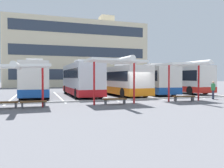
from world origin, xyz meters
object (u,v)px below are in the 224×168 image
object	(u,v)px
coach_bus_0	(36,79)
coach_bus_3	(148,80)
waiting_shelter_0	(18,67)
bench_2	(115,100)
waiting_shelter_2	(186,65)
bench_3	(184,97)
waiting_shelter_1	(116,62)
coach_bus_1	(81,79)
bench_0	(4,103)
coach_bus_4	(175,79)
bench_1	(33,103)
coach_bus_2	(120,81)
waiting_passenger_1	(213,89)

from	to	relation	value
coach_bus_0	coach_bus_3	xyz separation A→B (m)	(13.38, 0.13, -0.11)
waiting_shelter_0	bench_2	size ratio (longest dim) A/B	2.72
bench_2	waiting_shelter_2	distance (m)	6.86
bench_3	waiting_shelter_2	bearing A→B (deg)	-90.00
waiting_shelter_2	bench_3	size ratio (longest dim) A/B	2.27
waiting_shelter_1	coach_bus_0	bearing A→B (deg)	120.31
coach_bus_1	bench_0	world-z (taller)	coach_bus_1
coach_bus_3	bench_2	world-z (taller)	coach_bus_3
coach_bus_0	bench_0	distance (m)	9.68
coach_bus_1	waiting_shelter_2	size ratio (longest dim) A/B	2.48
coach_bus_4	bench_1	bearing A→B (deg)	-150.31
coach_bus_2	coach_bus_1	bearing A→B (deg)	172.12
bench_1	coach_bus_1	bearing A→B (deg)	60.81
coach_bus_4	coach_bus_1	bearing A→B (deg)	-172.73
coach_bus_2	coach_bus_0	bearing A→B (deg)	169.84
waiting_shelter_0	bench_2	world-z (taller)	waiting_shelter_0
bench_0	bench_1	bearing A→B (deg)	-2.69
coach_bus_2	bench_2	size ratio (longest dim) A/B	5.86
bench_0	bench_1	xyz separation A→B (m)	(1.80, -0.08, -0.00)
coach_bus_0	waiting_shelter_1	bearing A→B (deg)	-59.69
bench_1	bench_3	world-z (taller)	same
coach_bus_0	waiting_passenger_1	distance (m)	17.78
waiting_shelter_1	bench_3	size ratio (longest dim) A/B	2.55
bench_0	waiting_shelter_1	distance (m)	8.05
coach_bus_0	bench_2	xyz separation A→B (m)	(5.67, -9.49, -1.46)
coach_bus_0	waiting_shelter_2	xyz separation A→B (m)	(11.98, -9.42, 1.25)
coach_bus_3	coach_bus_4	distance (m)	4.34
coach_bus_1	bench_2	world-z (taller)	coach_bus_1
coach_bus_0	coach_bus_3	world-z (taller)	coach_bus_0
coach_bus_3	bench_1	size ratio (longest dim) A/B	7.18
waiting_shelter_0	coach_bus_2	bearing A→B (deg)	38.92
coach_bus_1	waiting_shelter_2	xyz separation A→B (m)	(7.32, -8.41, 1.27)
coach_bus_2	bench_1	world-z (taller)	coach_bus_2
coach_bus_3	coach_bus_1	bearing A→B (deg)	-172.53
waiting_shelter_1	bench_2	xyz separation A→B (m)	(0.00, 0.22, -2.80)
coach_bus_1	coach_bus_4	size ratio (longest dim) A/B	0.91
waiting_passenger_1	coach_bus_1	bearing A→B (deg)	144.95
coach_bus_1	bench_3	xyz separation A→B (m)	(7.32, -8.14, -1.44)
bench_1	waiting_shelter_1	size ratio (longest dim) A/B	0.35
coach_bus_0	coach_bus_2	world-z (taller)	coach_bus_0
bench_0	bench_3	size ratio (longest dim) A/B	0.90
coach_bus_2	waiting_passenger_1	bearing A→B (deg)	-47.18
coach_bus_3	bench_0	bearing A→B (deg)	-148.02
bench_1	waiting_shelter_2	distance (m)	12.35
bench_1	bench_3	distance (m)	12.05
coach_bus_0	bench_1	xyz separation A→B (m)	(-0.07, -9.47, -1.46)
coach_bus_3	bench_0	distance (m)	18.03
coach_bus_4	waiting_shelter_1	size ratio (longest dim) A/B	2.41
waiting_shelter_1	coach_bus_2	bearing A→B (deg)	67.51
coach_bus_0	coach_bus_3	size ratio (longest dim) A/B	0.88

